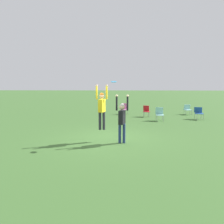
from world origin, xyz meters
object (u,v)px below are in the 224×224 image
(camping_chair_2, at_px, (125,108))
(camping_chair_3, at_px, (199,112))
(camping_chair_1, at_px, (188,109))
(frisbee, at_px, (114,82))
(person_defending, at_px, (122,118))
(person_jumping, at_px, (102,106))
(camping_chair_0, at_px, (146,110))
(camping_chair_4, at_px, (160,113))

(camping_chair_2, bearing_deg, camping_chair_3, 145.17)
(camping_chair_1, bearing_deg, frisbee, 42.19)
(person_defending, bearing_deg, frisbee, -63.27)
(person_jumping, xyz_separation_m, camping_chair_0, (2.82, 7.09, -1.08))
(camping_chair_0, xyz_separation_m, camping_chair_1, (3.52, 1.33, -0.04))
(frisbee, height_order, camping_chair_2, frisbee)
(person_jumping, xyz_separation_m, camping_chair_1, (6.34, 8.41, -1.12))
(frisbee, height_order, camping_chair_4, frisbee)
(person_defending, relative_size, camping_chair_2, 2.36)
(person_jumping, distance_m, camping_chair_3, 8.89)
(frisbee, relative_size, camping_chair_3, 0.29)
(camping_chair_3, height_order, camping_chair_4, camping_chair_4)
(camping_chair_0, bearing_deg, camping_chair_3, -176.34)
(camping_chair_0, bearing_deg, camping_chair_1, -139.74)
(person_jumping, relative_size, person_defending, 0.96)
(camping_chair_2, bearing_deg, person_defending, 76.81)
(person_defending, relative_size, camping_chair_3, 2.46)
(person_defending, distance_m, camping_chair_3, 8.44)
(person_jumping, bearing_deg, camping_chair_4, -14.87)
(person_jumping, relative_size, camping_chair_3, 2.35)
(camping_chair_2, bearing_deg, camping_chair_0, 131.28)
(camping_chair_4, bearing_deg, person_defending, 73.83)
(frisbee, distance_m, camping_chair_4, 6.79)
(camping_chair_1, xyz_separation_m, camping_chair_2, (-5.16, -0.07, 0.05))
(camping_chair_2, relative_size, camping_chair_4, 0.97)
(person_defending, xyz_separation_m, camping_chair_3, (5.52, 6.35, -0.61))
(frisbee, xyz_separation_m, camping_chair_3, (5.87, 6.41, -2.14))
(person_defending, bearing_deg, camping_chair_4, 173.49)
(frisbee, xyz_separation_m, camping_chair_1, (5.80, 8.76, -2.19))
(camping_chair_3, bearing_deg, person_defending, 71.57)
(frisbee, distance_m, camping_chair_2, 8.97)
(frisbee, bearing_deg, person_defending, 8.36)
(person_jumping, xyz_separation_m, frisbee, (0.54, -0.35, 1.07))
(camping_chair_1, bearing_deg, person_defending, 43.67)
(camping_chair_2, height_order, camping_chair_3, camping_chair_2)
(camping_chair_0, bearing_deg, camping_chair_4, 131.94)
(camping_chair_0, relative_size, camping_chair_4, 0.93)
(camping_chair_3, bearing_deg, camping_chair_0, 6.60)
(person_jumping, xyz_separation_m, person_defending, (0.89, -0.30, -0.46))
(person_jumping, relative_size, camping_chair_1, 2.53)
(person_defending, distance_m, camping_chair_1, 10.30)
(person_defending, xyz_separation_m, camping_chair_1, (5.45, 8.71, -0.66))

